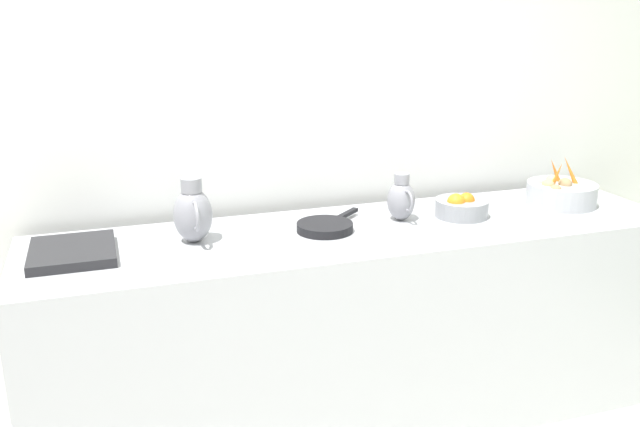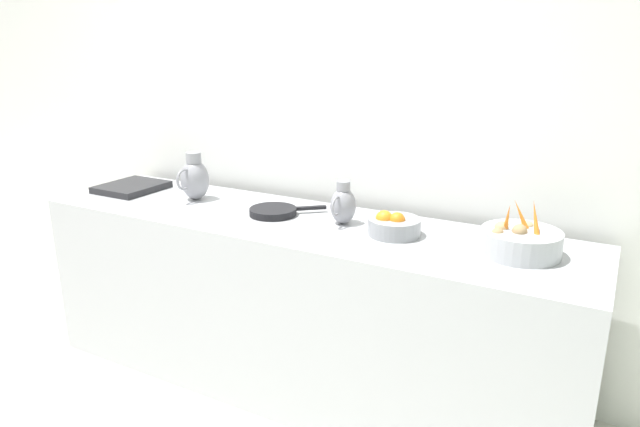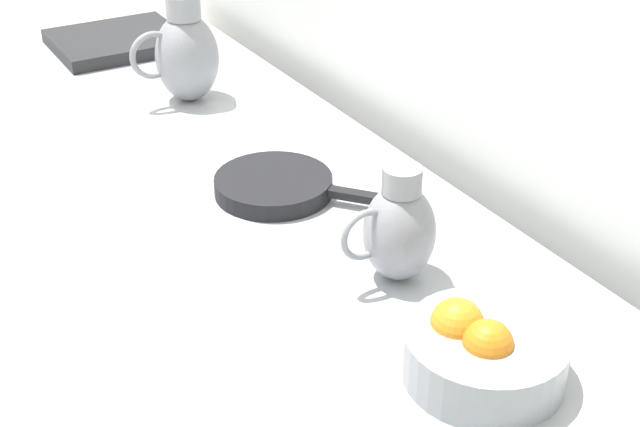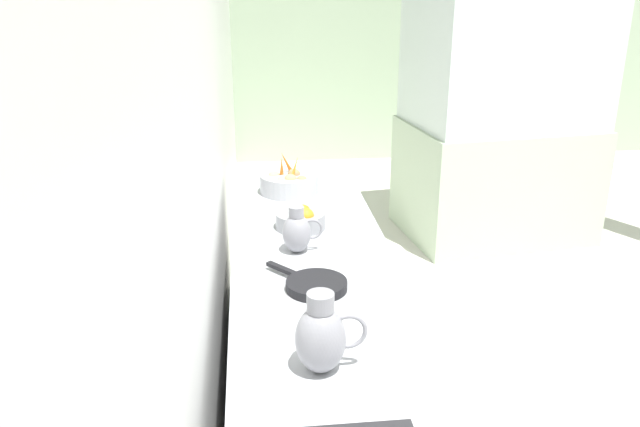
# 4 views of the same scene
# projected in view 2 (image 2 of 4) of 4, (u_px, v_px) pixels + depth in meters

# --- Properties ---
(tile_wall_left) EXTENTS (0.10, 9.05, 3.00)m
(tile_wall_left) POSITION_uv_depth(u_px,v_px,m) (439.00, 82.00, 2.64)
(tile_wall_left) COLOR white
(tile_wall_left) RESTS_ON ground_plane
(prep_counter) EXTENTS (0.67, 2.69, 0.87)m
(prep_counter) POSITION_uv_depth(u_px,v_px,m) (299.00, 305.00, 2.81)
(prep_counter) COLOR #ADAFB5
(prep_counter) RESTS_ON ground_plane
(vegetable_colander) EXTENTS (0.31, 0.31, 0.22)m
(vegetable_colander) POSITION_uv_depth(u_px,v_px,m) (520.00, 241.00, 2.24)
(vegetable_colander) COLOR #ADAFB5
(vegetable_colander) RESTS_ON prep_counter
(orange_bowl) EXTENTS (0.23, 0.23, 0.11)m
(orange_bowl) POSITION_uv_depth(u_px,v_px,m) (394.00, 226.00, 2.47)
(orange_bowl) COLOR gray
(orange_bowl) RESTS_ON prep_counter
(metal_pitcher_tall) EXTENTS (0.21, 0.15, 0.25)m
(metal_pitcher_tall) POSITION_uv_depth(u_px,v_px,m) (195.00, 178.00, 3.01)
(metal_pitcher_tall) COLOR gray
(metal_pitcher_tall) RESTS_ON prep_counter
(metal_pitcher_short) EXTENTS (0.17, 0.12, 0.20)m
(metal_pitcher_short) POSITION_uv_depth(u_px,v_px,m) (343.00, 205.00, 2.61)
(metal_pitcher_short) COLOR gray
(metal_pitcher_short) RESTS_ON prep_counter
(counter_sink_basin) EXTENTS (0.34, 0.30, 0.04)m
(counter_sink_basin) POSITION_uv_depth(u_px,v_px,m) (132.00, 187.00, 3.22)
(counter_sink_basin) COLOR #232326
(counter_sink_basin) RESTS_ON prep_counter
(skillet_on_counter) EXTENTS (0.29, 0.32, 0.03)m
(skillet_on_counter) POSITION_uv_depth(u_px,v_px,m) (274.00, 211.00, 2.76)
(skillet_on_counter) COLOR black
(skillet_on_counter) RESTS_ON prep_counter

